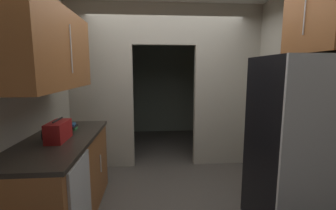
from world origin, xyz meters
The scene contains 10 objects.
ground centered at (0.00, 0.00, 0.00)m, with size 20.00×20.00×0.00m, color #47423D.
kitchen_partition centered at (0.01, 1.23, 1.46)m, with size 3.15×0.12×2.70m.
adjoining_room_shell centered at (0.00, 2.84, 1.35)m, with size 3.15×2.33×2.70m.
refrigerator centered at (1.15, -0.54, 0.89)m, with size 0.71×0.77×1.77m.
lower_cabinet_run centered at (-1.23, -0.22, 0.47)m, with size 0.69×1.67×0.93m.
dishwasher centered at (-0.89, -0.69, 0.44)m, with size 0.02×0.56×0.87m.
upper_cabinet_counterside centered at (-1.23, -0.22, 1.85)m, with size 0.36×1.50×0.79m.
upper_cabinet_fridgeside centered at (1.40, -0.44, 2.24)m, with size 0.36×0.78×0.88m.
boombox centered at (-1.20, -0.29, 1.03)m, with size 0.17×0.35×0.22m.
book_stack centered at (-1.22, 0.15, 0.97)m, with size 0.13×0.16×0.07m.
Camera 1 is at (-0.27, -2.65, 1.64)m, focal length 24.76 mm.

